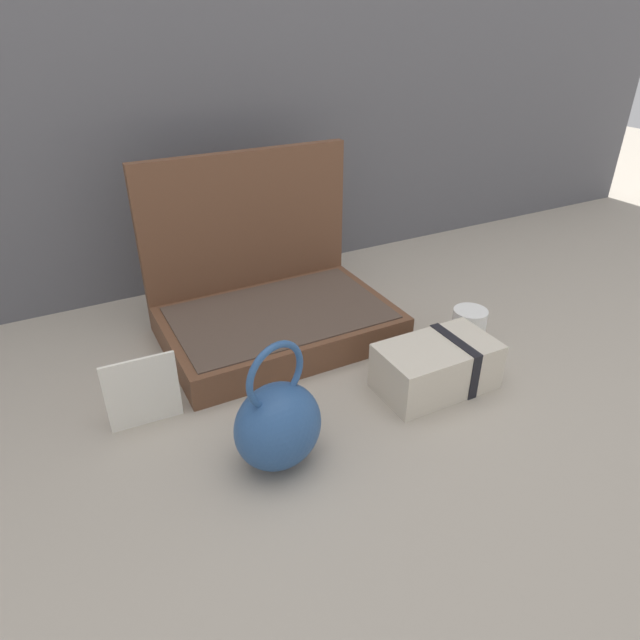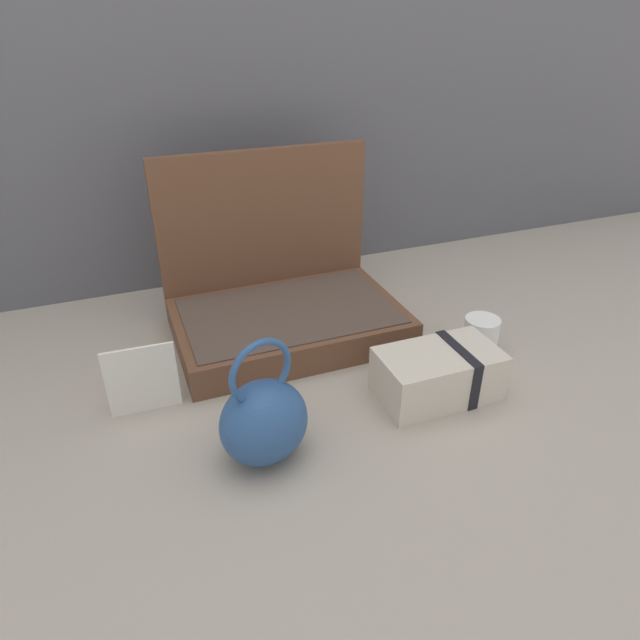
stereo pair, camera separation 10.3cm
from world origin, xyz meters
name	(u,v)px [view 1 (the left image)]	position (x,y,z in m)	size (l,w,h in m)	color
ground_plane	(316,380)	(0.00, 0.00, 0.00)	(6.00, 6.00, 0.00)	#9E9384
open_suitcase	(269,299)	(0.00, 0.23, 0.08)	(0.50, 0.35, 0.39)	brown
teal_pouch_handbag	(278,424)	(-0.16, -0.17, 0.08)	(0.18, 0.17, 0.23)	#284C7F
cream_toiletry_bag	(438,366)	(0.20, -0.13, 0.05)	(0.23, 0.14, 0.10)	beige
coffee_mug	(468,326)	(0.37, -0.03, 0.04)	(0.11, 0.08, 0.08)	white
info_card_left	(143,392)	(-0.33, 0.03, 0.07)	(0.13, 0.01, 0.14)	silver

